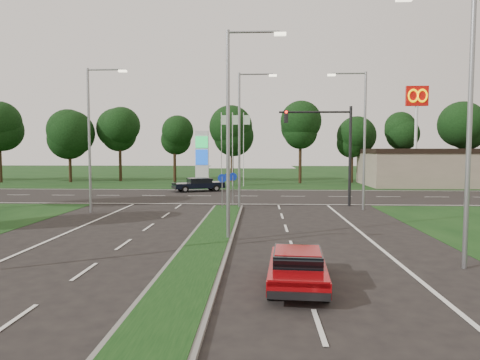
{
  "coord_description": "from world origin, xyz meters",
  "views": [
    {
      "loc": [
        2.16,
        -12.35,
        3.94
      ],
      "look_at": [
        1.01,
        12.48,
        2.2
      ],
      "focal_mm": 32.0,
      "sensor_mm": 36.0,
      "label": 1
    }
  ],
  "objects": [
    {
      "name": "commercial_building",
      "position": [
        22.0,
        36.0,
        2.0
      ],
      "size": [
        16.0,
        9.0,
        4.0
      ],
      "primitive_type": "cube",
      "color": "gray",
      "rests_on": "ground"
    },
    {
      "name": "streetlight_median_far",
      "position": [
        1.0,
        16.0,
        5.08
      ],
      "size": [
        2.53,
        0.22,
        9.0
      ],
      "color": "gray",
      "rests_on": "ground"
    },
    {
      "name": "streetlight_right_far",
      "position": [
        8.8,
        16.0,
        5.08
      ],
      "size": [
        2.53,
        0.22,
        9.0
      ],
      "rotation": [
        0.0,
        0.0,
        3.14
      ],
      "color": "gray",
      "rests_on": "ground"
    },
    {
      "name": "streetlight_right_near",
      "position": [
        8.8,
        2.0,
        5.08
      ],
      "size": [
        2.53,
        0.22,
        9.0
      ],
      "rotation": [
        0.0,
        0.0,
        3.14
      ],
      "color": "gray",
      "rests_on": "ground"
    },
    {
      "name": "treeline_far",
      "position": [
        0.1,
        39.93,
        6.83
      ],
      "size": [
        6.0,
        6.0,
        9.9
      ],
      "color": "black",
      "rests_on": "ground"
    },
    {
      "name": "median_kerb",
      "position": [
        0.0,
        4.0,
        0.06
      ],
      "size": [
        2.0,
        26.0,
        0.12
      ],
      "primitive_type": "cube",
      "color": "slate",
      "rests_on": "ground"
    },
    {
      "name": "ground",
      "position": [
        0.0,
        0.0,
        0.0
      ],
      "size": [
        160.0,
        160.0,
        0.0
      ],
      "primitive_type": "plane",
      "color": "black",
      "rests_on": "ground"
    },
    {
      "name": "streetlight_left_far",
      "position": [
        -8.3,
        14.0,
        5.08
      ],
      "size": [
        2.53,
        0.22,
        9.0
      ],
      "color": "gray",
      "rests_on": "ground"
    },
    {
      "name": "mcdonalds_sign",
      "position": [
        18.0,
        31.97,
        7.99
      ],
      "size": [
        2.2,
        0.47,
        10.4
      ],
      "color": "silver",
      "rests_on": "ground"
    },
    {
      "name": "median_signs",
      "position": [
        0.0,
        16.4,
        1.71
      ],
      "size": [
        1.16,
        1.76,
        2.38
      ],
      "color": "gray",
      "rests_on": "ground"
    },
    {
      "name": "verge_far",
      "position": [
        0.0,
        55.0,
        0.0
      ],
      "size": [
        160.0,
        50.0,
        0.02
      ],
      "primitive_type": "cube",
      "color": "black",
      "rests_on": "ground"
    },
    {
      "name": "cross_road",
      "position": [
        0.0,
        24.0,
        0.0
      ],
      "size": [
        160.0,
        12.0,
        0.02
      ],
      "primitive_type": "cube",
      "color": "black",
      "rests_on": "ground"
    },
    {
      "name": "gas_pylon",
      "position": [
        -3.79,
        33.05,
        3.2
      ],
      "size": [
        5.8,
        1.26,
        8.0
      ],
      "color": "silver",
      "rests_on": "ground"
    },
    {
      "name": "traffic_signal",
      "position": [
        7.19,
        18.0,
        4.65
      ],
      "size": [
        5.1,
        0.42,
        7.0
      ],
      "color": "black",
      "rests_on": "ground"
    },
    {
      "name": "navy_sedan",
      "position": [
        -3.66,
        28.01,
        0.7
      ],
      "size": [
        5.1,
        3.65,
        1.3
      ],
      "rotation": [
        0.0,
        0.0,
        1.98
      ],
      "color": "black",
      "rests_on": "ground"
    },
    {
      "name": "red_sedan",
      "position": [
        3.27,
        -0.11,
        0.58
      ],
      "size": [
        1.88,
        4.01,
        1.08
      ],
      "rotation": [
        0.0,
        0.0,
        -0.07
      ],
      "color": "#9E080C",
      "rests_on": "ground"
    },
    {
      "name": "streetlight_median_near",
      "position": [
        1.0,
        6.0,
        5.08
      ],
      "size": [
        2.53,
        0.22,
        9.0
      ],
      "color": "gray",
      "rests_on": "ground"
    }
  ]
}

